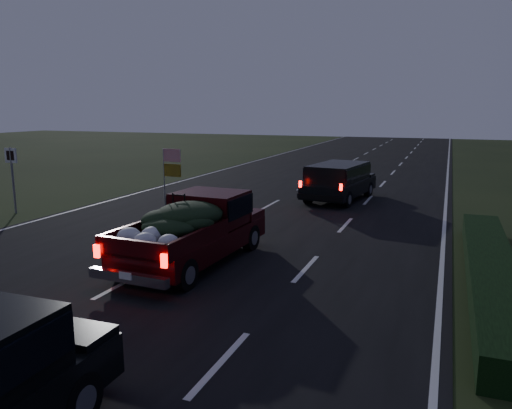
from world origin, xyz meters
The scene contains 6 objects.
ground centered at (0.00, 0.00, 0.00)m, with size 120.00×120.00×0.00m, color black.
road_asphalt centered at (0.00, 0.00, 0.01)m, with size 14.00×120.00×0.02m, color black.
hedge_row centered at (7.80, 3.00, 0.30)m, with size 1.00×10.00×0.60m, color black.
route_sign centered at (-8.50, 5.00, 1.66)m, with size 0.55×0.08×2.50m.
pickup_truck centered at (0.77, 1.97, 0.98)m, with size 2.14×5.07×2.61m.
lead_suv centered at (2.40, 12.02, 0.99)m, with size 2.50×4.75×1.30m.
Camera 1 is at (6.71, -9.01, 3.95)m, focal length 35.00 mm.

